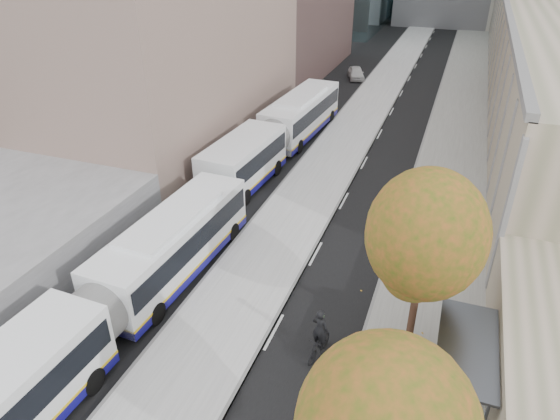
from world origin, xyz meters
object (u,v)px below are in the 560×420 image
at_px(bus_shelter, 472,357).
at_px(cyclist, 319,339).
at_px(distant_car, 356,73).
at_px(bus_far, 280,132).
at_px(bus_near, 120,294).

height_order(bus_shelter, cyclist, bus_shelter).
distance_m(bus_shelter, distant_car, 42.93).
bearing_deg(cyclist, bus_far, 126.11).
bearing_deg(bus_far, bus_shelter, -50.46).
relative_size(bus_shelter, bus_near, 0.25).
height_order(bus_far, distant_car, bus_far).
bearing_deg(bus_far, bus_near, -85.96).
relative_size(bus_shelter, bus_far, 0.23).
relative_size(bus_far, cyclist, 8.40).
bearing_deg(bus_shelter, bus_far, 126.04).
height_order(cyclist, distant_car, cyclist).
distance_m(bus_far, cyclist, 19.93).
relative_size(bus_shelter, cyclist, 1.96).
xyz_separation_m(bus_far, cyclist, (8.25, -18.12, -0.87)).
bearing_deg(cyclist, bus_near, -160.64).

